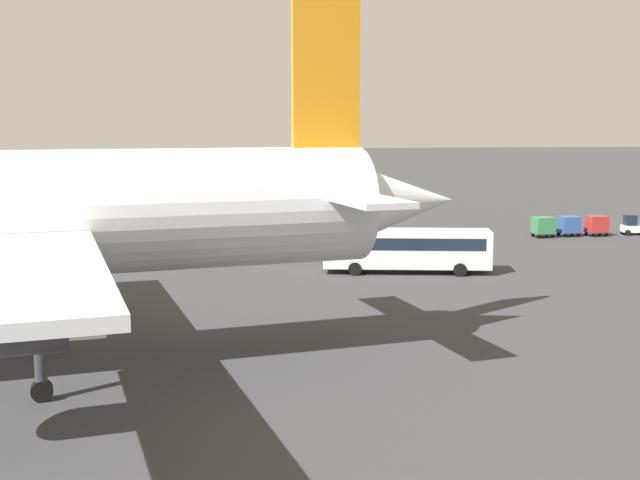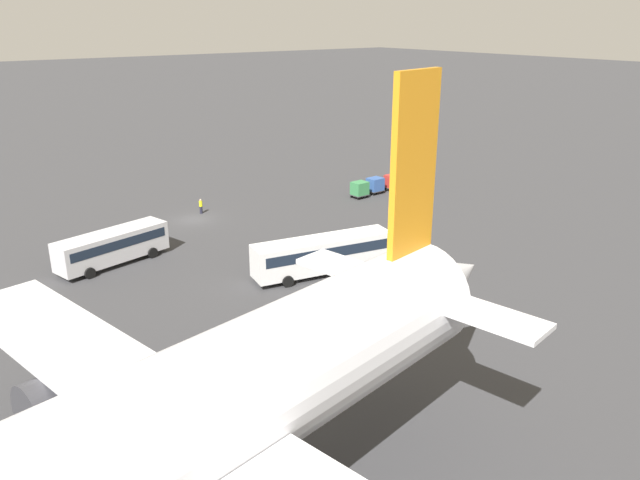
{
  "view_description": "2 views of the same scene",
  "coord_description": "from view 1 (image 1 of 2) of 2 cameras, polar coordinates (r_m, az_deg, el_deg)",
  "views": [
    {
      "loc": [
        13.49,
        80.4,
        11.34
      ],
      "look_at": [
        4.12,
        18.39,
        2.27
      ],
      "focal_mm": 45.0,
      "sensor_mm": 36.0,
      "label": 1
    },
    {
      "loc": [
        28.93,
        62.21,
        21.62
      ],
      "look_at": [
        -2.48,
        20.47,
        2.87
      ],
      "focal_mm": 35.0,
      "sensor_mm": 36.0,
      "label": 2
    }
  ],
  "objects": [
    {
      "name": "airplane",
      "position": [
        37.8,
        -21.6,
        1.49
      ],
      "size": [
        44.56,
        37.52,
        19.33
      ],
      "rotation": [
        0.0,
        0.0,
        0.18
      ],
      "color": "silver",
      "rests_on": "ground"
    },
    {
      "name": "worker_person",
      "position": [
        84.06,
        1.92,
        1.07
      ],
      "size": [
        0.38,
        0.38,
        1.74
      ],
      "color": "#1E1E2D",
      "rests_on": "ground"
    },
    {
      "name": "cargo_cart_blue",
      "position": [
        85.52,
        17.28,
        1.05
      ],
      "size": [
        2.07,
        1.77,
        2.06
      ],
      "rotation": [
        0.0,
        0.0,
        0.05
      ],
      "color": "#38383D",
      "rests_on": "ground"
    },
    {
      "name": "baggage_tug",
      "position": [
        88.84,
        21.34,
        0.95
      ],
      "size": [
        2.59,
        1.99,
        2.1
      ],
      "rotation": [
        0.0,
        0.0,
        -0.18
      ],
      "color": "white",
      "rests_on": "ground"
    },
    {
      "name": "cargo_cart_red",
      "position": [
        86.68,
        19.08,
        1.06
      ],
      "size": [
        2.07,
        1.77,
        2.06
      ],
      "rotation": [
        0.0,
        0.0,
        0.05
      ],
      "color": "#38383D",
      "rests_on": "ground"
    },
    {
      "name": "cargo_cart_green",
      "position": [
        83.96,
        15.58,
        0.99
      ],
      "size": [
        2.07,
        1.77,
        2.06
      ],
      "rotation": [
        0.0,
        0.0,
        0.05
      ],
      "color": "#38383D",
      "rests_on": "ground"
    },
    {
      "name": "shuttle_bus_near",
      "position": [
        73.2,
        -7.29,
        0.73
      ],
      "size": [
        10.88,
        4.97,
        3.12
      ],
      "rotation": [
        0.0,
        0.0,
        0.22
      ],
      "color": "silver",
      "rests_on": "ground"
    },
    {
      "name": "shuttle_bus_far",
      "position": [
        61.87,
        6.17,
        -0.51
      ],
      "size": [
        13.03,
        5.09,
        3.33
      ],
      "rotation": [
        0.0,
        0.0,
        -0.2
      ],
      "color": "white",
      "rests_on": "ground"
    },
    {
      "name": "ground_plane",
      "position": [
        82.31,
        0.92,
        0.31
      ],
      "size": [
        600.0,
        600.0,
        0.0
      ],
      "primitive_type": "plane",
      "color": "#38383A"
    }
  ]
}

